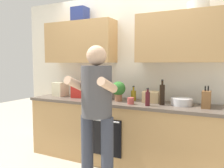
{
  "coord_description": "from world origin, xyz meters",
  "views": [
    {
      "loc": [
        1.33,
        -2.95,
        1.43
      ],
      "look_at": [
        -0.09,
        -0.1,
        1.15
      ],
      "focal_mm": 36.76,
      "sensor_mm": 36.0,
      "label": 1
    }
  ],
  "objects_px": {
    "bottle_juice": "(89,92)",
    "grocery_bag_bread": "(151,97)",
    "bottle_wine": "(148,98)",
    "grocery_bag_crisps": "(78,91)",
    "bottle_oil": "(133,95)",
    "person_standing": "(97,106)",
    "bottle_soy": "(162,94)",
    "mixing_bowl": "(181,102)",
    "knife_block": "(206,99)",
    "potted_herb": "(118,90)",
    "grocery_bag_rice": "(60,89)",
    "cup_ceramic": "(131,101)",
    "cup_stoneware": "(114,96)",
    "bottle_vinegar": "(105,93)"
  },
  "relations": [
    {
      "from": "person_standing",
      "to": "grocery_bag_bread",
      "type": "height_order",
      "value": "person_standing"
    },
    {
      "from": "cup_ceramic",
      "to": "bottle_soy",
      "type": "bearing_deg",
      "value": 17.38
    },
    {
      "from": "grocery_bag_crisps",
      "to": "bottle_vinegar",
      "type": "bearing_deg",
      "value": -6.52
    },
    {
      "from": "person_standing",
      "to": "bottle_vinegar",
      "type": "height_order",
      "value": "person_standing"
    },
    {
      "from": "bottle_vinegar",
      "to": "cup_ceramic",
      "type": "bearing_deg",
      "value": -15.31
    },
    {
      "from": "knife_block",
      "to": "bottle_soy",
      "type": "bearing_deg",
      "value": -177.43
    },
    {
      "from": "potted_herb",
      "to": "grocery_bag_crisps",
      "type": "relative_size",
      "value": 1.47
    },
    {
      "from": "bottle_soy",
      "to": "bottle_juice",
      "type": "bearing_deg",
      "value": 178.01
    },
    {
      "from": "bottle_wine",
      "to": "cup_ceramic",
      "type": "bearing_deg",
      "value": 176.2
    },
    {
      "from": "cup_stoneware",
      "to": "grocery_bag_crisps",
      "type": "xyz_separation_m",
      "value": [
        -0.58,
        -0.12,
        0.05
      ]
    },
    {
      "from": "grocery_bag_bread",
      "to": "cup_stoneware",
      "type": "bearing_deg",
      "value": 175.73
    },
    {
      "from": "grocery_bag_rice",
      "to": "grocery_bag_bread",
      "type": "height_order",
      "value": "grocery_bag_rice"
    },
    {
      "from": "cup_ceramic",
      "to": "knife_block",
      "type": "distance_m",
      "value": 0.93
    },
    {
      "from": "person_standing",
      "to": "grocery_bag_crisps",
      "type": "distance_m",
      "value": 1.14
    },
    {
      "from": "bottle_oil",
      "to": "person_standing",
      "type": "bearing_deg",
      "value": -95.18
    },
    {
      "from": "mixing_bowl",
      "to": "bottle_juice",
      "type": "bearing_deg",
      "value": -177.88
    },
    {
      "from": "cup_ceramic",
      "to": "grocery_bag_crisps",
      "type": "xyz_separation_m",
      "value": [
        -0.97,
        0.18,
        0.05
      ]
    },
    {
      "from": "cup_stoneware",
      "to": "grocery_bag_bread",
      "type": "height_order",
      "value": "grocery_bag_bread"
    },
    {
      "from": "bottle_juice",
      "to": "bottle_soy",
      "type": "relative_size",
      "value": 0.74
    },
    {
      "from": "bottle_wine",
      "to": "grocery_bag_crisps",
      "type": "xyz_separation_m",
      "value": [
        -1.2,
        0.2,
        0.0
      ]
    },
    {
      "from": "bottle_vinegar",
      "to": "bottle_soy",
      "type": "bearing_deg",
      "value": -0.33
    },
    {
      "from": "bottle_juice",
      "to": "mixing_bowl",
      "type": "height_order",
      "value": "bottle_juice"
    },
    {
      "from": "grocery_bag_rice",
      "to": "bottle_wine",
      "type": "bearing_deg",
      "value": -8.01
    },
    {
      "from": "bottle_soy",
      "to": "cup_stoneware",
      "type": "height_order",
      "value": "bottle_soy"
    },
    {
      "from": "bottle_vinegar",
      "to": "bottle_oil",
      "type": "height_order",
      "value": "bottle_vinegar"
    },
    {
      "from": "cup_ceramic",
      "to": "grocery_bag_bread",
      "type": "height_order",
      "value": "grocery_bag_bread"
    },
    {
      "from": "bottle_wine",
      "to": "grocery_bag_rice",
      "type": "distance_m",
      "value": 1.59
    },
    {
      "from": "grocery_bag_rice",
      "to": "grocery_bag_bread",
      "type": "distance_m",
      "value": 1.53
    },
    {
      "from": "bottle_soy",
      "to": "mixing_bowl",
      "type": "height_order",
      "value": "bottle_soy"
    },
    {
      "from": "cup_stoneware",
      "to": "grocery_bag_bread",
      "type": "xyz_separation_m",
      "value": [
        0.59,
        -0.04,
        0.03
      ]
    },
    {
      "from": "person_standing",
      "to": "mixing_bowl",
      "type": "xyz_separation_m",
      "value": [
        0.78,
        0.84,
        -0.02
      ]
    },
    {
      "from": "bottle_juice",
      "to": "mixing_bowl",
      "type": "relative_size",
      "value": 0.9
    },
    {
      "from": "grocery_bag_bread",
      "to": "bottle_juice",
      "type": "bearing_deg",
      "value": -174.0
    },
    {
      "from": "bottle_juice",
      "to": "grocery_bag_bread",
      "type": "relative_size",
      "value": 1.11
    },
    {
      "from": "bottle_wine",
      "to": "grocery_bag_crisps",
      "type": "height_order",
      "value": "bottle_wine"
    },
    {
      "from": "bottle_juice",
      "to": "grocery_bag_crisps",
      "type": "bearing_deg",
      "value": 173.77
    },
    {
      "from": "bottle_wine",
      "to": "bottle_oil",
      "type": "bearing_deg",
      "value": 134.96
    },
    {
      "from": "person_standing",
      "to": "mixing_bowl",
      "type": "bearing_deg",
      "value": 47.14
    },
    {
      "from": "bottle_wine",
      "to": "grocery_bag_rice",
      "type": "height_order",
      "value": "same"
    },
    {
      "from": "bottle_oil",
      "to": "knife_block",
      "type": "bearing_deg",
      "value": -8.68
    },
    {
      "from": "bottle_juice",
      "to": "mixing_bowl",
      "type": "distance_m",
      "value": 1.37
    },
    {
      "from": "person_standing",
      "to": "potted_herb",
      "type": "xyz_separation_m",
      "value": [
        -0.09,
        0.77,
        0.1
      ]
    },
    {
      "from": "bottle_juice",
      "to": "grocery_bag_bread",
      "type": "height_order",
      "value": "bottle_juice"
    },
    {
      "from": "bottle_vinegar",
      "to": "grocery_bag_bread",
      "type": "xyz_separation_m",
      "value": [
        0.66,
        0.14,
        -0.03
      ]
    },
    {
      "from": "bottle_soy",
      "to": "grocery_bag_crisps",
      "type": "height_order",
      "value": "bottle_soy"
    },
    {
      "from": "bottle_juice",
      "to": "knife_block",
      "type": "xyz_separation_m",
      "value": [
        1.67,
        -0.02,
        0.01
      ]
    },
    {
      "from": "bottle_vinegar",
      "to": "cup_ceramic",
      "type": "distance_m",
      "value": 0.48
    },
    {
      "from": "cup_ceramic",
      "to": "mixing_bowl",
      "type": "height_order",
      "value": "mixing_bowl"
    },
    {
      "from": "knife_block",
      "to": "potted_herb",
      "type": "distance_m",
      "value": 1.17
    },
    {
      "from": "bottle_soy",
      "to": "grocery_bag_crisps",
      "type": "relative_size",
      "value": 1.73
    }
  ]
}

